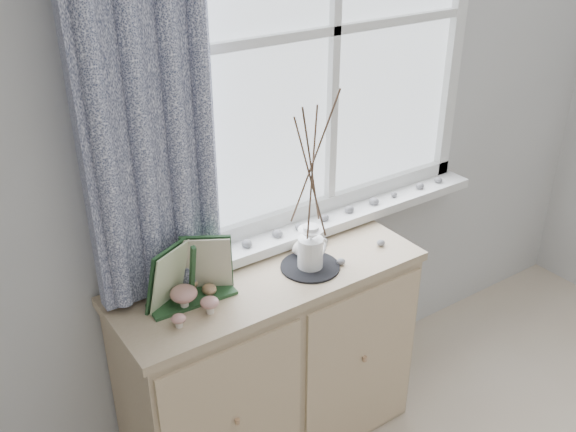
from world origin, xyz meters
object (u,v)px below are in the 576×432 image
object	(u,v)px
sideboard	(271,363)
botanical_book	(194,274)
twig_pitcher	(312,166)
toadstool_cluster	(189,299)

from	to	relation	value
sideboard	botanical_book	size ratio (longest dim) A/B	3.36
sideboard	twig_pitcher	world-z (taller)	twig_pitcher
sideboard	twig_pitcher	distance (m)	0.86
sideboard	botanical_book	xyz separation A→B (m)	(-0.31, -0.02, 0.55)
toadstool_cluster	botanical_book	bearing A→B (deg)	31.21
botanical_book	toadstool_cluster	bearing A→B (deg)	-146.31
botanical_book	toadstool_cluster	world-z (taller)	botanical_book
sideboard	botanical_book	bearing A→B (deg)	-176.80
sideboard	twig_pitcher	xyz separation A→B (m)	(0.15, -0.05, 0.84)
sideboard	twig_pitcher	bearing A→B (deg)	-17.35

